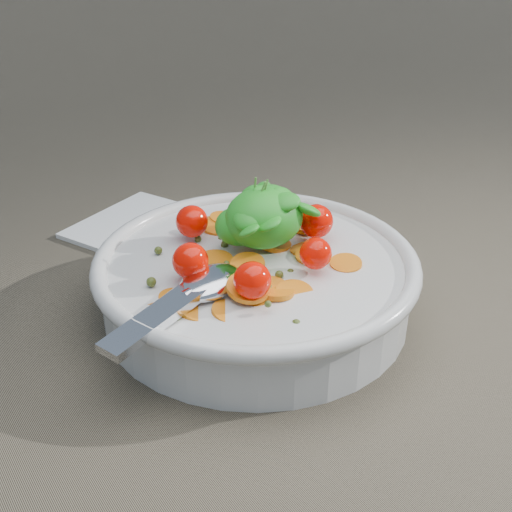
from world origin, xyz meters
TOP-DOWN VIEW (x-y plane):
  - ground at (0.00, 0.00)m, footprint 6.00×6.00m
  - bowl at (-0.01, -0.02)m, footprint 0.32×0.29m
  - napkin at (-0.03, 0.21)m, footprint 0.19×0.18m

SIDE VIEW (x-z plane):
  - ground at x=0.00m, z-range 0.00..0.00m
  - napkin at x=-0.03m, z-range 0.00..0.01m
  - bowl at x=-0.01m, z-range -0.03..0.10m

